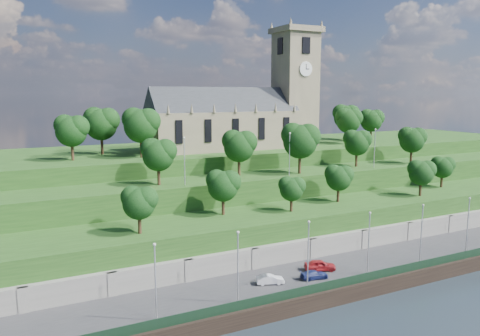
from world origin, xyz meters
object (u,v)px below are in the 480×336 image
church (243,113)px  car_right (314,275)px  car_middle (270,279)px  car_left (320,265)px

church → car_right: church is taller
church → car_middle: (-16.53, -40.36, -19.91)m
car_left → car_right: bearing=154.5°
church → car_left: bearing=-101.2°
car_left → car_middle: bearing=120.3°
car_right → car_left: bearing=-40.2°
church → car_right: 47.23m
car_middle → car_right: (6.21, -1.18, -0.04)m
car_left → car_right: 3.31m
church → car_middle: size_ratio=10.46×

